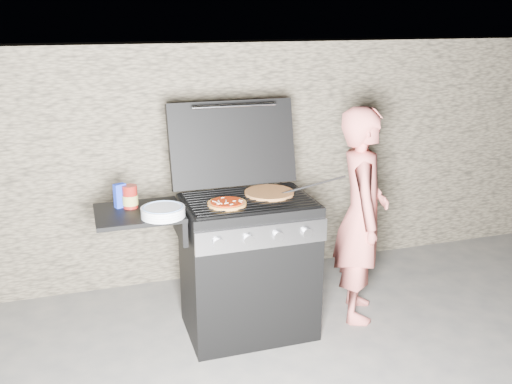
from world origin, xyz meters
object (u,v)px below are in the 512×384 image
object	(u,v)px
gas_grill	(211,271)
pizza_topped	(227,203)
sauce_jar	(130,196)
person	(362,215)

from	to	relation	value
gas_grill	pizza_topped	world-z (taller)	pizza_topped
pizza_topped	sauce_jar	xyz separation A→B (m)	(-0.55, 0.15, 0.05)
gas_grill	pizza_topped	distance (m)	0.48
gas_grill	sauce_jar	size ratio (longest dim) A/B	9.80
person	sauce_jar	bearing A→B (deg)	107.96
gas_grill	person	bearing A→B (deg)	-1.13
gas_grill	pizza_topped	size ratio (longest dim) A/B	5.76
sauce_jar	gas_grill	bearing A→B (deg)	-9.78
pizza_topped	person	size ratio (longest dim) A/B	0.16
pizza_topped	person	world-z (taller)	person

